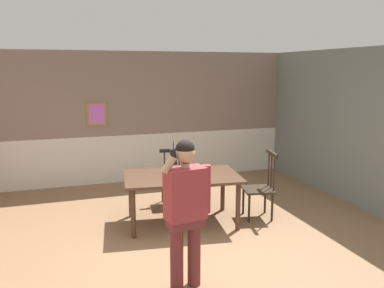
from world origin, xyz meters
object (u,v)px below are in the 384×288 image
at_px(dining_table, 182,180).
at_px(chair_by_doorway, 173,177).
at_px(chair_near_window, 260,187).
at_px(person_figure, 186,205).

relative_size(dining_table, chair_by_doorway, 1.94).
distance_m(chair_near_window, chair_by_doorway, 1.54).
height_order(chair_near_window, person_figure, person_figure).
bearing_deg(chair_by_doorway, person_figure, 84.62).
xyz_separation_m(dining_table, chair_by_doorway, (0.12, 0.90, -0.19)).
bearing_deg(person_figure, chair_by_doorway, -111.90).
height_order(dining_table, chair_near_window, chair_near_window).
bearing_deg(chair_near_window, chair_by_doorway, 57.66).
bearing_deg(person_figure, chair_near_window, -146.32).
height_order(dining_table, person_figure, person_figure).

